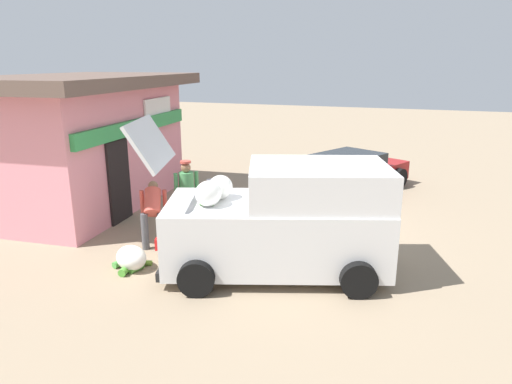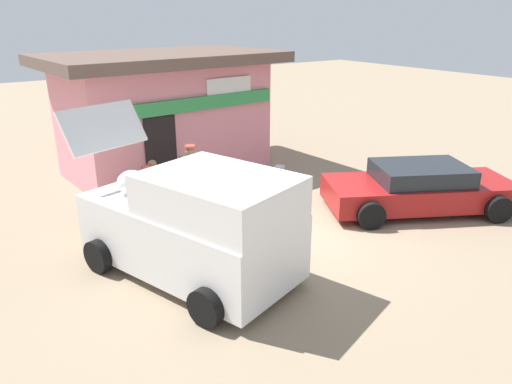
{
  "view_description": "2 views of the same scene",
  "coord_description": "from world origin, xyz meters",
  "views": [
    {
      "loc": [
        -10.42,
        -2.68,
        3.8
      ],
      "look_at": [
        -0.6,
        0.75,
        0.83
      ],
      "focal_mm": 32.14,
      "sensor_mm": 36.0,
      "label": 1
    },
    {
      "loc": [
        -6.21,
        -7.57,
        4.5
      ],
      "look_at": [
        -0.55,
        0.74,
        0.75
      ],
      "focal_mm": 33.66,
      "sensor_mm": 36.0,
      "label": 2
    }
  ],
  "objects": [
    {
      "name": "parked_sedan",
      "position": [
        3.14,
        -0.82,
        0.55
      ],
      "size": [
        4.73,
        3.58,
        1.14
      ],
      "color": "maroon",
      "rests_on": "ground_plane"
    },
    {
      "name": "unloaded_banana_pile",
      "position": [
        -3.66,
        2.18,
        0.21
      ],
      "size": [
        0.81,
        0.86,
        0.45
      ],
      "color": "silver",
      "rests_on": "ground_plane"
    },
    {
      "name": "paint_bucket",
      "position": [
        1.86,
        3.05,
        0.17
      ],
      "size": [
        0.3,
        0.3,
        0.34
      ],
      "primitive_type": "cylinder",
      "color": "silver",
      "rests_on": "ground_plane"
    },
    {
      "name": "vendor_standing",
      "position": [
        -1.45,
        2.12,
        0.95
      ],
      "size": [
        0.48,
        0.48,
        1.66
      ],
      "color": "#4C4C51",
      "rests_on": "ground_plane"
    },
    {
      "name": "customer_bending",
      "position": [
        -2.51,
        2.37,
        0.82
      ],
      "size": [
        0.72,
        0.66,
        1.35
      ],
      "color": "#4C4C51",
      "rests_on": "ground_plane"
    },
    {
      "name": "ground_plane",
      "position": [
        0.0,
        0.0,
        0.0
      ],
      "size": [
        60.0,
        60.0,
        0.0
      ],
      "primitive_type": "plane",
      "color": "gray"
    },
    {
      "name": "delivery_van",
      "position": [
        -2.75,
        -0.56,
        1.0
      ],
      "size": [
        3.18,
        4.81,
        2.83
      ],
      "color": "white",
      "rests_on": "ground_plane"
    },
    {
      "name": "storefront_bar",
      "position": [
        -0.5,
        5.58,
        1.81
      ],
      "size": [
        6.9,
        4.52,
        3.46
      ],
      "color": "pink",
      "rests_on": "ground_plane"
    }
  ]
}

